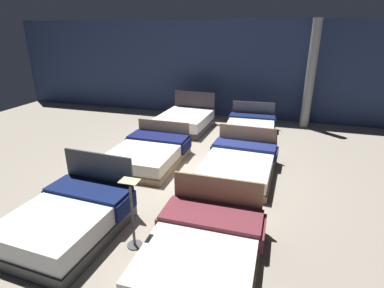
{
  "coord_description": "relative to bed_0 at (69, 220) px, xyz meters",
  "views": [
    {
      "loc": [
        1.98,
        -6.42,
        3.2
      ],
      "look_at": [
        0.05,
        -0.0,
        0.63
      ],
      "focal_mm": 28.33,
      "sensor_mm": 36.0,
      "label": 1
    }
  ],
  "objects": [
    {
      "name": "support_pillar",
      "position": [
        3.94,
        7.34,
        1.47
      ],
      "size": [
        0.3,
        0.3,
        3.5
      ],
      "primitive_type": "cylinder",
      "color": "#99999E",
      "rests_on": "ground_plane"
    },
    {
      "name": "bed_4",
      "position": [
        0.07,
        5.92,
        -0.01
      ],
      "size": [
        1.69,
        2.07,
        1.08
      ],
      "rotation": [
        0.0,
        0.0,
        -0.05
      ],
      "color": "#2D272C",
      "rests_on": "ground_plane"
    },
    {
      "name": "showroom_back_wall",
      "position": [
        1.14,
        7.91,
        1.47
      ],
      "size": [
        18.0,
        0.06,
        3.5
      ],
      "primitive_type": "cube",
      "color": "navy",
      "rests_on": "ground_plane"
    },
    {
      "name": "ground_plane",
      "position": [
        1.14,
        3.03,
        -0.29
      ],
      "size": [
        18.0,
        18.0,
        0.02
      ],
      "primitive_type": "cube",
      "color": "gray"
    },
    {
      "name": "bed_0",
      "position": [
        0.0,
        0.0,
        0.0
      ],
      "size": [
        1.62,
        2.0,
        1.11
      ],
      "rotation": [
        0.0,
        0.0,
        -0.05
      ],
      "color": "#303435",
      "rests_on": "ground_plane"
    },
    {
      "name": "bed_1",
      "position": [
        2.24,
        0.08,
        -0.08
      ],
      "size": [
        1.7,
        2.08,
        0.89
      ],
      "rotation": [
        0.0,
        0.0,
        -0.0
      ],
      "color": "#92704F",
      "rests_on": "ground_plane"
    },
    {
      "name": "bed_2",
      "position": [
        0.04,
        3.04,
        -0.04
      ],
      "size": [
        1.66,
        2.19,
        0.82
      ],
      "rotation": [
        0.0,
        0.0,
        -0.01
      ],
      "color": "#907552",
      "rests_on": "ground_plane"
    },
    {
      "name": "bed_5",
      "position": [
        2.25,
        5.91,
        -0.05
      ],
      "size": [
        1.58,
        2.04,
        0.87
      ],
      "rotation": [
        0.0,
        0.0,
        0.03
      ],
      "color": "#504D5A",
      "rests_on": "ground_plane"
    },
    {
      "name": "price_sign",
      "position": [
        1.14,
        0.05,
        0.17
      ],
      "size": [
        0.28,
        0.24,
        1.15
      ],
      "color": "#3F3F44",
      "rests_on": "ground_plane"
    },
    {
      "name": "bed_3",
      "position": [
        2.32,
        3.04,
        -0.05
      ],
      "size": [
        1.67,
        2.24,
        0.87
      ],
      "rotation": [
        0.0,
        0.0,
        -0.04
      ],
      "color": "#976F50",
      "rests_on": "ground_plane"
    }
  ]
}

